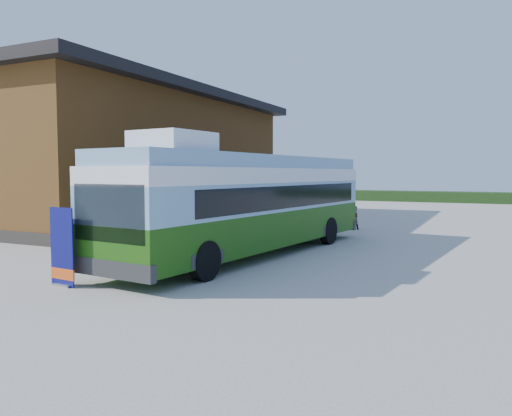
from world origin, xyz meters
The scene contains 10 objects.
ground centered at (0.00, 0.00, 0.00)m, with size 100.00×100.00×0.00m, color #BCB7AD.
barn centered at (-10.50, 10.00, 3.59)m, with size 9.60×21.20×7.50m.
hedge centered at (8.00, 38.00, 0.50)m, with size 40.00×3.00×1.00m, color #264419.
bus centered at (0.67, 1.65, 1.87)m, with size 4.10×12.97×3.92m.
awning centered at (-1.86, 1.64, 2.85)m, with size 3.32×4.82×0.54m.
banner centered at (-1.42, -4.68, 0.80)m, with size 0.85×0.24×1.96m.
picnic_table centered at (-0.90, 3.68, 0.61)m, with size 1.54×1.40×0.82m.
person_a centered at (-0.39, 1.29, 0.99)m, with size 0.72×0.47×1.98m, color #999999.
person_b centered at (1.79, 10.81, 0.78)m, with size 0.76×0.59×1.56m, color #999999.
slurry_tanker centered at (-5.70, 21.17, 1.19)m, with size 2.78×5.39×2.07m.
Camera 1 is at (8.12, -13.61, 2.80)m, focal length 35.00 mm.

